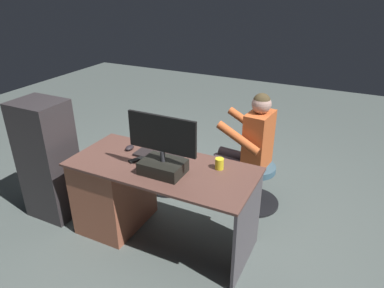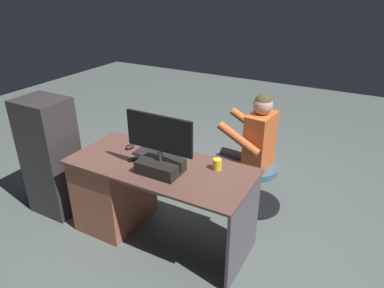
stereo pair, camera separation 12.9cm
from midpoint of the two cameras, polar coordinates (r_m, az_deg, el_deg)
The scene contains 13 objects.
ground_plane at distance 3.48m, azimuth -0.23°, elevation -11.25°, with size 10.00×10.00×0.00m, color #525C58.
desk at distance 3.20m, azimuth -10.05°, elevation -7.01°, with size 1.52×0.68×0.72m.
monitor at distance 2.65m, azimuth -3.83°, elevation -1.79°, with size 0.56×0.24×0.47m.
keyboard at distance 2.94m, azimuth -4.43°, elevation -1.93°, with size 0.42×0.14×0.02m, color black.
computer_mouse at distance 3.11m, azimuth -8.90°, elevation -0.41°, with size 0.06×0.10×0.04m, color black.
cup at distance 2.74m, azimuth 5.47°, elevation -3.33°, with size 0.07×0.07×0.09m, color yellow.
tv_remote at distance 2.92m, azimuth -7.76°, elevation -2.33°, with size 0.04×0.15×0.02m, color black.
notebook_binder at distance 2.77m, azimuth -3.43°, elevation -3.62°, with size 0.22×0.30×0.02m, color silver.
office_chair_teddy at distance 3.78m, azimuth -2.55°, elevation -3.50°, with size 0.48×0.48×0.44m.
teddy_bear at distance 3.63m, azimuth -2.56°, elevation 1.31°, with size 0.24×0.24×0.35m.
visitor_chair at distance 3.54m, azimuth 11.37°, elevation -6.49°, with size 0.51×0.51×0.44m.
person at distance 3.35m, azimuth 10.48°, elevation 0.06°, with size 0.58×0.51×1.16m.
equipment_rack at distance 3.49m, azimuth -21.01°, elevation -2.02°, with size 0.44×0.36×1.13m, color #312C2E.
Camera 2 is at (-1.41, 2.40, 2.08)m, focal length 32.77 mm.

